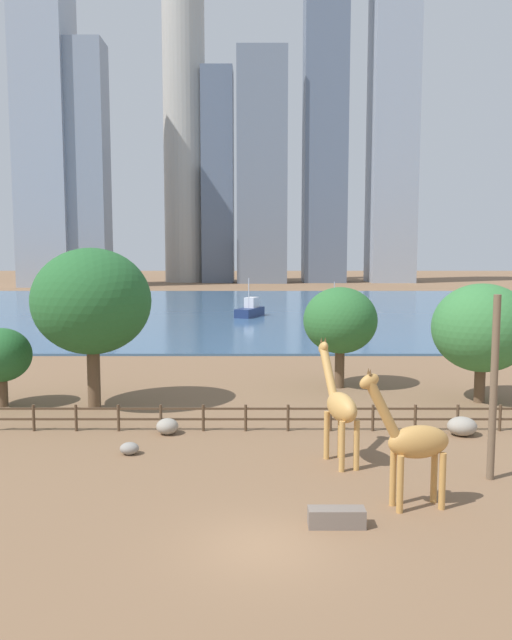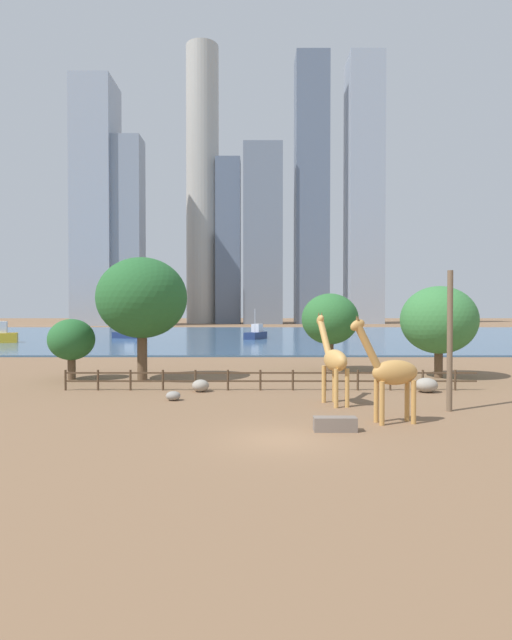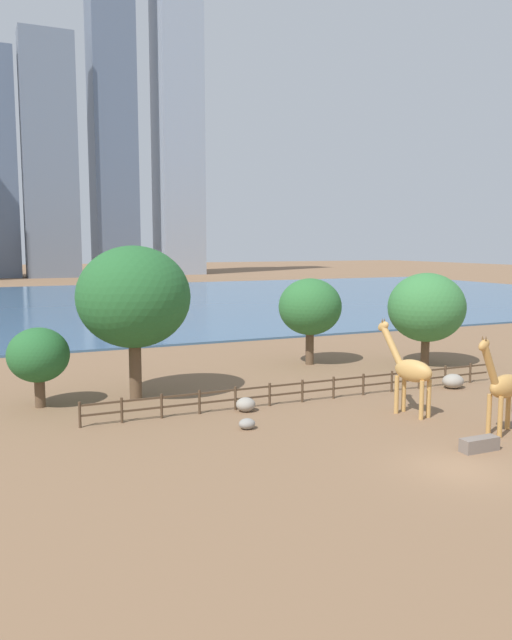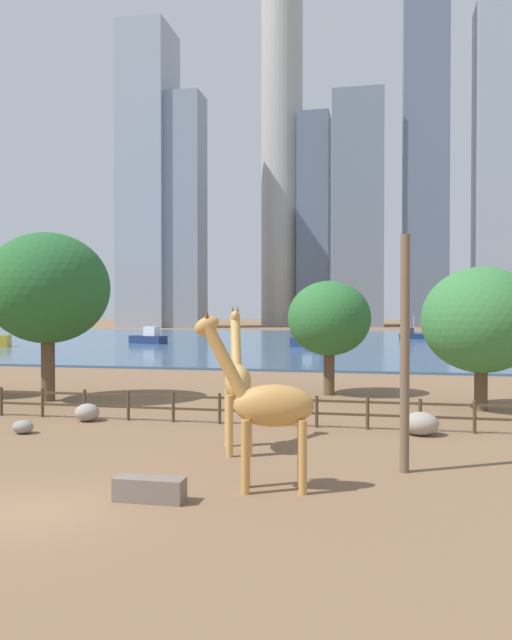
# 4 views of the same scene
# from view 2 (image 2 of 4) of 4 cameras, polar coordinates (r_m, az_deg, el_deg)

# --- Properties ---
(ground_plane) EXTENTS (400.00, 400.00, 0.00)m
(ground_plane) POSITION_cam_2_polar(r_m,az_deg,el_deg) (99.58, 0.53, -1.76)
(ground_plane) COLOR brown
(harbor_water) EXTENTS (180.00, 86.00, 0.20)m
(harbor_water) POSITION_cam_2_polar(r_m,az_deg,el_deg) (96.58, 0.55, -1.79)
(harbor_water) COLOR #3D6084
(harbor_water) RESTS_ON ground
(giraffe_tall) EXTENTS (1.60, 3.62, 4.98)m
(giraffe_tall) POSITION_cam_2_polar(r_m,az_deg,el_deg) (27.32, 8.85, -4.54)
(giraffe_tall) COLOR tan
(giraffe_tall) RESTS_ON ground
(giraffe_companion) EXTENTS (3.34, 1.24, 4.86)m
(giraffe_companion) POSITION_cam_2_polar(r_m,az_deg,el_deg) (23.28, 15.17, -5.78)
(giraffe_companion) COLOR #C18C47
(giraffe_companion) RESTS_ON ground
(utility_pole) EXTENTS (0.28, 0.28, 7.08)m
(utility_pole) POSITION_cam_2_polar(r_m,az_deg,el_deg) (26.86, 21.27, -2.24)
(utility_pole) COLOR brown
(utility_pole) RESTS_ON ground
(boulder_near_fence) EXTENTS (1.39, 1.19, 0.90)m
(boulder_near_fence) POSITION_cam_2_polar(r_m,az_deg,el_deg) (32.79, 18.89, -7.05)
(boulder_near_fence) COLOR gray
(boulder_near_fence) RESTS_ON ground
(boulder_by_pole) EXTENTS (1.06, 1.01, 0.76)m
(boulder_by_pole) POSITION_cam_2_polar(r_m,az_deg,el_deg) (31.47, -6.36, -7.46)
(boulder_by_pole) COLOR gray
(boulder_by_pole) RESTS_ON ground
(boulder_small) EXTENTS (0.82, 0.70, 0.53)m
(boulder_small) POSITION_cam_2_polar(r_m,az_deg,el_deg) (28.72, -9.45, -8.54)
(boulder_small) COLOR gray
(boulder_small) RESTS_ON ground
(feeding_trough) EXTENTS (1.80, 0.60, 0.60)m
(feeding_trough) POSITION_cam_2_polar(r_m,az_deg,el_deg) (21.63, 9.02, -11.67)
(feeding_trough) COLOR #72665B
(feeding_trough) RESTS_ON ground
(enclosure_fence) EXTENTS (26.12, 0.14, 1.30)m
(enclosure_fence) POSITION_cam_2_polar(r_m,az_deg,el_deg) (31.75, 1.16, -6.69)
(enclosure_fence) COLOR #4C3826
(enclosure_fence) RESTS_ON ground
(tree_left_large) EXTENTS (3.35, 3.35, 4.43)m
(tree_left_large) POSITION_cam_2_polar(r_m,az_deg,el_deg) (38.85, -20.35, -2.15)
(tree_left_large) COLOR brown
(tree_left_large) RESTS_ON ground
(tree_center_broad) EXTENTS (5.63, 5.63, 6.88)m
(tree_center_broad) POSITION_cam_2_polar(r_m,az_deg,el_deg) (39.78, 20.16, -0.01)
(tree_center_broad) COLOR brown
(tree_center_broad) RESTS_ON ground
(tree_right_tall) EXTENTS (4.69, 4.69, 6.46)m
(tree_right_tall) POSITION_cam_2_polar(r_m,az_deg,el_deg) (41.71, 8.45, 0.08)
(tree_right_tall) COLOR brown
(tree_right_tall) RESTS_ON ground
(tree_left_small) EXTENTS (6.49, 6.49, 8.89)m
(tree_left_small) POSITION_cam_2_polar(r_m,az_deg,el_deg) (36.95, -12.91, 2.45)
(tree_left_small) COLOR brown
(tree_left_small) RESTS_ON ground
(boat_ferry) EXTENTS (5.53, 3.38, 2.29)m
(boat_ferry) POSITION_cam_2_polar(r_m,az_deg,el_deg) (88.45, -14.36, -1.53)
(boat_ferry) COLOR navy
(boat_ferry) RESTS_ON harbor_water
(boat_tug) EXTENTS (4.04, 1.52, 3.61)m
(boat_tug) POSITION_cam_2_polar(r_m,az_deg,el_deg) (106.72, 7.29, -1.14)
(boat_tug) COLOR navy
(boat_tug) RESTS_ON harbor_water
(boat_barge) EXTENTS (4.03, 6.03, 5.11)m
(boat_barge) POSITION_cam_2_polar(r_m,az_deg,el_deg) (84.30, -0.01, -1.57)
(boat_barge) COLOR navy
(boat_barge) RESTS_ON harbor_water
(skyline_tower_needle) EXTENTS (12.11, 12.11, 102.78)m
(skyline_tower_needle) POSITION_cam_2_polar(r_m,az_deg,el_deg) (193.42, -6.13, 15.02)
(skyline_tower_needle) COLOR #ADA89E
(skyline_tower_needle) RESTS_ON ground
(skyline_block_central) EXTENTS (12.49, 14.55, 97.77)m
(skyline_block_central) POSITION_cam_2_polar(r_m,az_deg,el_deg) (194.56, 12.20, 14.16)
(skyline_block_central) COLOR #939EAD
(skyline_block_central) RESTS_ON ground
(skyline_tower_glass) EXTENTS (8.94, 9.94, 60.16)m
(skyline_tower_glass) POSITION_cam_2_polar(r_m,az_deg,el_deg) (186.01, -3.18, 8.89)
(skyline_tower_glass) COLOR slate
(skyline_tower_glass) RESTS_ON ground
(skyline_block_left) EXTENTS (12.06, 12.17, 98.05)m
(skyline_block_left) POSITION_cam_2_polar(r_m,az_deg,el_deg) (190.96, 6.35, 14.47)
(skyline_block_left) COLOR slate
(skyline_block_left) RESTS_ON ground
(skyline_block_right) EXTENTS (12.68, 15.35, 79.13)m
(skyline_block_right) POSITION_cam_2_polar(r_m,az_deg,el_deg) (174.84, -17.79, 12.49)
(skyline_block_right) COLOR #939EAD
(skyline_block_right) RESTS_ON ground
(skyline_tower_short) EXTENTS (13.92, 8.31, 64.36)m
(skyline_tower_short) POSITION_cam_2_polar(r_m,az_deg,el_deg) (181.41, 0.78, 9.76)
(skyline_tower_short) COLOR slate
(skyline_tower_short) RESTS_ON ground
(skyline_block_wide) EXTENTS (12.15, 9.14, 60.42)m
(skyline_block_wide) POSITION_cam_2_polar(r_m,az_deg,el_deg) (169.08, -14.88, 9.68)
(skyline_block_wide) COLOR gray
(skyline_block_wide) RESTS_ON ground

